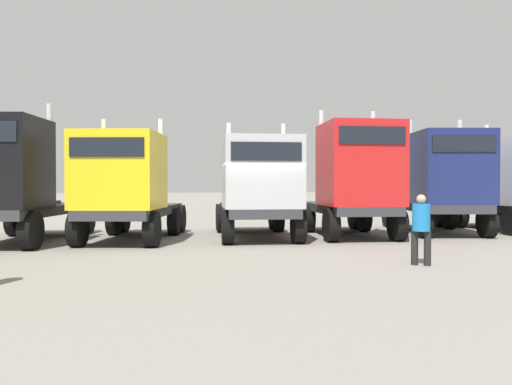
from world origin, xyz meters
TOP-DOWN VIEW (x-y plane):
  - ground at (0.00, 0.00)m, footprint 200.00×200.00m
  - semi_truck_black at (-7.50, 1.19)m, footprint 3.72×6.66m
  - semi_truck_yellow at (-4.11, 1.15)m, footprint 3.85×6.32m
  - semi_truck_silver at (0.18, 1.07)m, footprint 3.18×6.55m
  - semi_truck_red at (3.49, 0.83)m, footprint 3.13×6.02m
  - semi_truck_navy at (7.17, 1.27)m, footprint 3.70×6.20m
  - visitor_with_camera at (2.59, -4.97)m, footprint 0.56×0.56m

SIDE VIEW (x-z plane):
  - ground at x=0.00m, z-range 0.00..0.00m
  - visitor_with_camera at x=2.59m, z-range 0.12..1.74m
  - semi_truck_silver at x=0.18m, z-range -0.22..3.72m
  - semi_truck_yellow at x=-4.11m, z-range -0.19..3.82m
  - semi_truck_black at x=-7.50m, z-range -0.23..4.15m
  - semi_truck_navy at x=7.17m, z-range -0.18..4.14m
  - semi_truck_red at x=3.49m, z-range -0.19..4.28m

